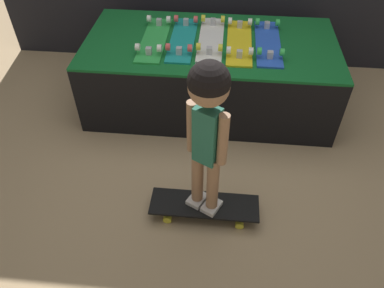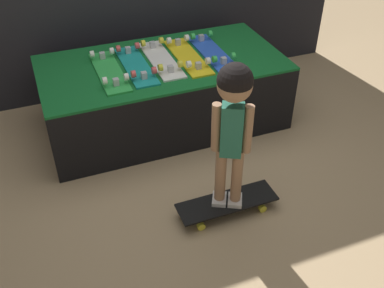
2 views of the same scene
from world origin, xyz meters
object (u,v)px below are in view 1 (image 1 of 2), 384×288
skateboard_on_floor (204,206)px  skateboard_white_on_rack (211,38)px  skateboard_green_on_rack (154,38)px  skateboard_teal_on_rack (183,38)px  child (208,116)px  skateboard_yellow_on_rack (239,41)px  skateboard_blue_on_rack (268,42)px

skateboard_on_floor → skateboard_white_on_rack: bearing=92.3°
skateboard_green_on_rack → skateboard_teal_on_rack: same height
skateboard_green_on_rack → skateboard_on_floor: size_ratio=1.03×
skateboard_teal_on_rack → skateboard_on_floor: skateboard_teal_on_rack is taller
skateboard_teal_on_rack → child: size_ratio=0.69×
skateboard_yellow_on_rack → child: bearing=-98.1°
skateboard_yellow_on_rack → child: (-0.17, -1.17, 0.21)m
skateboard_teal_on_rack → skateboard_blue_on_rack: size_ratio=1.00×
skateboard_white_on_rack → skateboard_on_floor: (0.05, -1.20, -0.51)m
skateboard_green_on_rack → skateboard_yellow_on_rack: same height
skateboard_yellow_on_rack → skateboard_on_floor: bearing=-98.1°
skateboard_white_on_rack → child: child is taller
skateboard_green_on_rack → skateboard_yellow_on_rack: 0.64m
skateboard_teal_on_rack → child: (0.26, -1.17, 0.21)m
skateboard_green_on_rack → child: 1.26m
skateboard_green_on_rack → skateboard_blue_on_rack: bearing=1.9°
child → skateboard_blue_on_rack: bearing=99.6°
skateboard_teal_on_rack → skateboard_on_floor: 1.30m
skateboard_green_on_rack → skateboard_on_floor: (0.48, -1.15, -0.51)m
skateboard_teal_on_rack → child: bearing=-77.4°
skateboard_white_on_rack → skateboard_yellow_on_rack: same height
skateboard_white_on_rack → skateboard_yellow_on_rack: bearing=-7.2°
skateboard_teal_on_rack → skateboard_blue_on_rack: same height
skateboard_green_on_rack → child: (0.48, -1.15, 0.21)m
skateboard_teal_on_rack → skateboard_white_on_rack: (0.21, 0.03, 0.00)m
skateboard_green_on_rack → skateboard_yellow_on_rack: bearing=1.9°
skateboard_on_floor → child: bearing=180.0°
skateboard_white_on_rack → skateboard_green_on_rack: bearing=-173.6°
skateboard_white_on_rack → child: bearing=-87.7°
skateboard_blue_on_rack → skateboard_on_floor: (-0.38, -1.18, -0.51)m
skateboard_white_on_rack → skateboard_on_floor: bearing=-87.7°
skateboard_green_on_rack → skateboard_white_on_rack: size_ratio=1.00×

